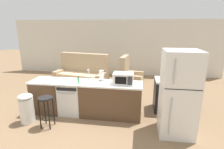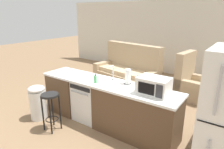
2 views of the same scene
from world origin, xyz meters
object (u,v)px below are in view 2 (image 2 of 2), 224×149
(paper_towel_roll, at_px, (128,77))
(soap_bottle, at_px, (95,79))
(bar_stool, at_px, (51,104))
(trash_bin, at_px, (38,102))
(armchair, at_px, (191,85))
(dishwasher, at_px, (90,100))
(microwave, at_px, (154,86))
(couch, at_px, (128,73))

(paper_towel_roll, height_order, soap_bottle, paper_towel_roll)
(bar_stool, bearing_deg, trash_bin, 168.97)
(soap_bottle, relative_size, armchair, 0.15)
(trash_bin, bearing_deg, soap_bottle, 23.51)
(soap_bottle, bearing_deg, dishwasher, 153.44)
(dishwasher, height_order, trash_bin, dishwasher)
(trash_bin, bearing_deg, microwave, 15.72)
(soap_bottle, height_order, armchair, armchair)
(dishwasher, relative_size, soap_bottle, 4.77)
(dishwasher, distance_m, couch, 2.26)
(trash_bin, bearing_deg, dishwasher, 35.73)
(microwave, height_order, armchair, armchair)
(soap_bottle, distance_m, armchair, 2.85)
(paper_towel_roll, height_order, armchair, armchair)
(soap_bottle, bearing_deg, trash_bin, -156.49)
(trash_bin, distance_m, couch, 2.90)
(microwave, height_order, paper_towel_roll, paper_towel_roll)
(bar_stool, bearing_deg, microwave, 24.06)
(couch, bearing_deg, dishwasher, -79.25)
(armchair, bearing_deg, paper_towel_roll, -105.46)
(soap_bottle, relative_size, bar_stool, 0.24)
(dishwasher, height_order, bar_stool, dishwasher)
(trash_bin, height_order, armchair, armchair)
(paper_towel_roll, bearing_deg, armchair, 74.54)
(microwave, distance_m, paper_towel_roll, 0.61)
(armchair, bearing_deg, microwave, -90.66)
(soap_bottle, distance_m, trash_bin, 1.41)
(dishwasher, xyz_separation_m, bar_stool, (-0.31, -0.76, 0.11))
(dishwasher, xyz_separation_m, microwave, (1.39, -0.00, 0.62))
(dishwasher, relative_size, couch, 0.40)
(soap_bottle, bearing_deg, bar_stool, -133.01)
(dishwasher, bearing_deg, microwave, -0.05)
(microwave, xyz_separation_m, soap_bottle, (-1.12, -0.13, -0.07))
(dishwasher, height_order, armchair, armchair)
(microwave, relative_size, bar_stool, 0.68)
(soap_bottle, relative_size, trash_bin, 0.24)
(paper_towel_roll, bearing_deg, dishwasher, -168.11)
(microwave, bearing_deg, soap_bottle, -173.11)
(soap_bottle, bearing_deg, paper_towel_roll, 30.05)
(microwave, xyz_separation_m, paper_towel_roll, (-0.59, 0.17, -0.00))
(couch, bearing_deg, bar_stool, -87.83)
(couch, bearing_deg, trash_bin, -99.40)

